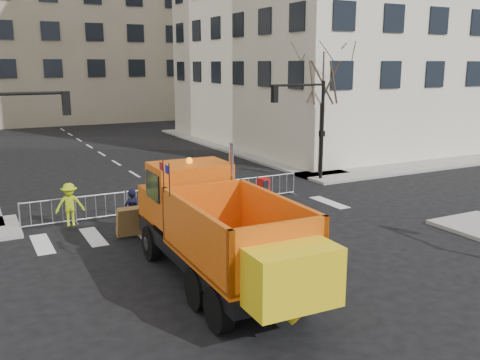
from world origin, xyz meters
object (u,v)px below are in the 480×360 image
plow_truck (218,228)px  worker (70,205)px  cop_a (132,211)px  cop_b (163,204)px  newspaper_box (263,190)px  cop_c (178,217)px

plow_truck → worker: (-2.76, 7.50, -0.75)m
cop_a → cop_b: cop_b is taller
cop_b → cop_a: bearing=25.1°
plow_truck → cop_a: (-0.76, 6.06, -0.90)m
worker → newspaper_box: bearing=2.6°
plow_truck → cop_b: 6.35m
cop_b → cop_c: 2.17m
plow_truck → cop_a: plow_truck is taller
cop_a → newspaper_box: (6.40, 1.14, -0.14)m
worker → cop_a: bearing=-31.2°
cop_b → cop_c: bearing=100.4°
cop_a → cop_c: 2.25m
cop_b → newspaper_box: 5.16m
cop_b → plow_truck: bearing=101.0°
worker → plow_truck: bearing=-65.2°
cop_a → plow_truck: bearing=78.8°
cop_c → worker: 4.61m
cop_b → newspaper_box: bearing=-153.3°
worker → newspaper_box: 8.41m
cop_a → cop_b: (1.33, 0.21, 0.05)m
plow_truck → newspaper_box: size_ratio=9.22×
worker → newspaper_box: (8.40, -0.30, -0.29)m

